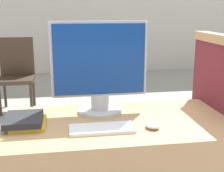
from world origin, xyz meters
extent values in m
cube|color=beige|center=(0.00, 5.33, 1.40)|extent=(12.00, 0.06, 2.80)
cube|color=maroon|center=(0.60, 0.36, 0.56)|extent=(0.05, 0.71, 1.12)
cylinder|color=#B7B7BC|center=(-0.08, 0.46, 0.76)|extent=(0.24, 0.24, 0.02)
cylinder|color=#B7B7BC|center=(-0.08, 0.46, 0.82)|extent=(0.10, 0.10, 0.09)
cube|color=#B7B7BC|center=(-0.08, 0.46, 1.05)|extent=(0.51, 0.01, 0.40)
cube|color=navy|center=(-0.08, 0.46, 1.05)|extent=(0.48, 0.02, 0.37)
cube|color=white|center=(-0.10, 0.20, 0.76)|extent=(0.30, 0.13, 0.02)
ellipsoid|color=silver|center=(0.14, 0.19, 0.77)|extent=(0.07, 0.08, 0.03)
cube|color=gold|center=(-0.44, 0.32, 0.76)|extent=(0.16, 0.20, 0.02)
cube|color=#232328|center=(-0.46, 0.31, 0.79)|extent=(0.18, 0.22, 0.03)
cylinder|color=#38281E|center=(-1.05, 2.71, 0.20)|extent=(0.04, 0.04, 0.39)
cylinder|color=#38281E|center=(-0.67, 2.71, 0.20)|extent=(0.04, 0.04, 0.39)
cylinder|color=#38281E|center=(-1.05, 3.09, 0.20)|extent=(0.04, 0.04, 0.39)
cylinder|color=#38281E|center=(-0.67, 3.09, 0.20)|extent=(0.04, 0.04, 0.39)
cube|color=#38281E|center=(-0.86, 2.90, 0.42)|extent=(0.44, 0.44, 0.05)
cube|color=#38281E|center=(-0.86, 3.10, 0.69)|extent=(0.44, 0.04, 0.50)
camera|label=1|loc=(-0.27, -1.16, 1.31)|focal=50.00mm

